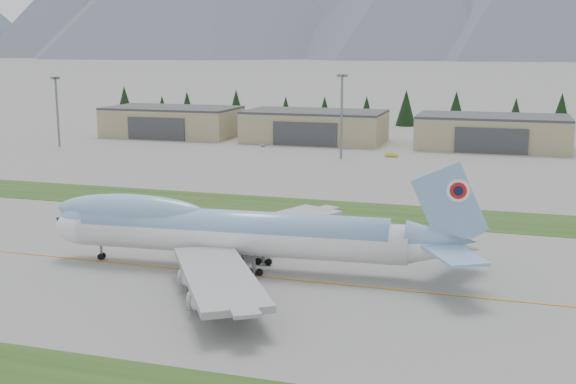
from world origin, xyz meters
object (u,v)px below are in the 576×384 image
(service_vehicle_a, at_px, (262,146))
(service_vehicle_b, at_px, (391,157))
(hangar_center, at_px, (315,126))
(hangar_right, at_px, (492,132))
(hangar_left, at_px, (172,121))
(boeing_747_freighter, at_px, (234,231))

(service_vehicle_a, xyz_separation_m, service_vehicle_b, (44.97, -10.74, 0.00))
(hangar_center, xyz_separation_m, hangar_right, (60.00, 0.00, 0.00))
(service_vehicle_a, bearing_deg, hangar_left, 124.96)
(hangar_right, xyz_separation_m, service_vehicle_a, (-73.29, -18.03, -5.39))
(boeing_747_freighter, distance_m, hangar_left, 168.70)
(boeing_747_freighter, height_order, service_vehicle_b, boeing_747_freighter)
(boeing_747_freighter, relative_size, hangar_right, 1.37)
(service_vehicle_b, bearing_deg, boeing_747_freighter, 173.56)
(service_vehicle_a, relative_size, service_vehicle_b, 0.72)
(boeing_747_freighter, distance_m, service_vehicle_b, 118.83)
(boeing_747_freighter, relative_size, service_vehicle_a, 22.00)
(boeing_747_freighter, bearing_deg, hangar_left, 114.93)
(hangar_right, bearing_deg, hangar_left, 180.00)
(hangar_center, distance_m, hangar_right, 60.00)
(service_vehicle_a, distance_m, service_vehicle_b, 46.23)
(hangar_left, xyz_separation_m, hangar_center, (55.00, 0.00, 0.00))
(boeing_747_freighter, bearing_deg, service_vehicle_b, 83.60)
(hangar_left, relative_size, service_vehicle_b, 11.54)
(boeing_747_freighter, xyz_separation_m, hangar_left, (-82.11, 147.37, -0.34))
(hangar_center, height_order, hangar_right, same)
(hangar_center, relative_size, service_vehicle_b, 11.54)
(hangar_left, bearing_deg, service_vehicle_a, -23.38)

